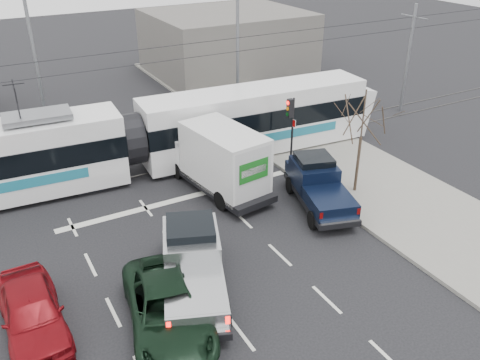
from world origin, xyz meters
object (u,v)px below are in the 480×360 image
street_lamp_far (31,56)px  red_car (32,312)px  bare_tree (363,119)px  tram (131,140)px  green_car (168,309)px  box_truck (218,159)px  navy_pickup (318,184)px  traffic_signal (291,117)px  silver_pickup (193,261)px  street_lamp_near (235,40)px

street_lamp_far → red_car: bearing=-101.7°
bare_tree → tram: (-8.67, 6.98, -1.87)m
red_car → green_car: bearing=-26.8°
box_truck → navy_pickup: size_ratio=1.26×
traffic_signal → red_car: traffic_signal is taller
bare_tree → box_truck: bearing=147.5°
red_car → box_truck: bearing=30.7°
navy_pickup → street_lamp_far: bearing=142.1°
tram → green_car: 11.36m
silver_pickup → navy_pickup: bearing=40.2°
tram → red_car: size_ratio=5.89×
street_lamp_far → green_car: size_ratio=1.69×
silver_pickup → green_car: size_ratio=1.17×
traffic_signal → street_lamp_near: street_lamp_near is taller
traffic_signal → red_car: size_ratio=0.79×
traffic_signal → box_truck: (-4.44, -0.45, -1.13)m
street_lamp_near → navy_pickup: 12.31m
tram → box_truck: size_ratio=3.96×
tram → box_truck: tram is taller
street_lamp_near → street_lamp_far: (-11.50, 2.00, 0.00)m
navy_pickup → traffic_signal: bearing=91.0°
silver_pickup → red_car: (-5.39, 0.40, -0.29)m
street_lamp_far → traffic_signal: bearing=-41.7°
bare_tree → navy_pickup: bare_tree is taller
navy_pickup → box_truck: bearing=150.2°
silver_pickup → green_car: (-1.57, -1.51, -0.32)m
street_lamp_far → green_car: (0.59, -17.53, -4.37)m
silver_pickup → traffic_signal: bearing=58.6°
box_truck → navy_pickup: 4.86m
box_truck → green_car: bearing=-134.4°
box_truck → red_car: size_ratio=1.49×
bare_tree → traffic_signal: bare_tree is taller
red_car → silver_pickup: bearing=-4.4°
street_lamp_far → silver_pickup: (2.17, -16.01, -4.05)m
street_lamp_near → silver_pickup: bearing=-123.7°
bare_tree → green_car: bare_tree is taller
street_lamp_near → green_car: bearing=-125.1°
silver_pickup → box_truck: (4.05, 6.06, 0.54)m
tram → traffic_signal: bearing=-17.9°
street_lamp_near → street_lamp_far: size_ratio=1.00×
tram → green_car: tram is taller
street_lamp_near → green_car: size_ratio=1.69×
traffic_signal → box_truck: 4.60m
street_lamp_near → box_truck: 10.17m
red_car → bare_tree: bearing=7.8°
bare_tree → red_car: size_ratio=1.10×
street_lamp_near → green_car: (-10.91, -15.53, -4.37)m
tram → box_truck: bearing=-44.2°
traffic_signal → box_truck: size_ratio=0.53×
box_truck → silver_pickup: bearing=-131.5°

